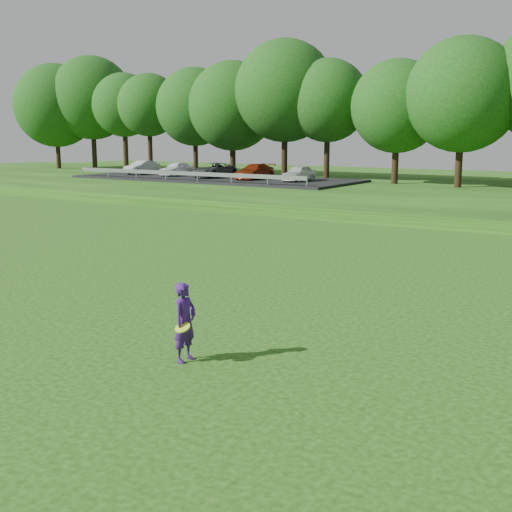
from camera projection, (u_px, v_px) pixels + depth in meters
The scene contains 4 objects.
ground at pixel (189, 348), 13.01m from camera, with size 140.00×140.00×0.00m, color #183F0C.
walking_path at pixel (464, 228), 29.47m from camera, with size 130.00×1.60×0.04m, color gray.
parking_lot at pixel (214, 174), 52.61m from camera, with size 24.00×9.00×1.38m.
woman at pixel (185, 322), 12.11m from camera, with size 0.44×0.62×1.53m.
Camera 1 is at (7.92, -9.68, 4.25)m, focal length 45.00 mm.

